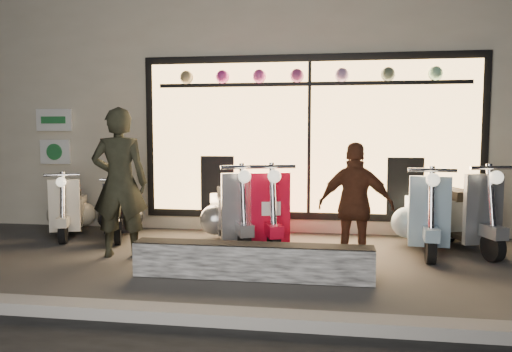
{
  "coord_description": "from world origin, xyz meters",
  "views": [
    {
      "loc": [
        1.15,
        -6.09,
        1.67
      ],
      "look_at": [
        0.14,
        0.6,
        1.05
      ],
      "focal_mm": 35.0,
      "sensor_mm": 36.0,
      "label": 1
    }
  ],
  "objects_px": {
    "scooter_silver": "(232,213)",
    "woman": "(356,206)",
    "man": "(120,183)",
    "graffiti_barrier": "(252,261)",
    "scooter_red": "(262,213)"
  },
  "relations": [
    {
      "from": "scooter_silver",
      "to": "woman",
      "type": "relative_size",
      "value": 1.05
    },
    {
      "from": "man",
      "to": "woman",
      "type": "xyz_separation_m",
      "value": [
        3.04,
        -0.14,
        -0.22
      ]
    },
    {
      "from": "woman",
      "to": "graffiti_barrier",
      "type": "bearing_deg",
      "value": 34.84
    },
    {
      "from": "man",
      "to": "woman",
      "type": "distance_m",
      "value": 3.05
    },
    {
      "from": "graffiti_barrier",
      "to": "scooter_red",
      "type": "bearing_deg",
      "value": 94.19
    },
    {
      "from": "scooter_silver",
      "to": "woman",
      "type": "height_order",
      "value": "woman"
    },
    {
      "from": "scooter_red",
      "to": "graffiti_barrier",
      "type": "bearing_deg",
      "value": -104.39
    },
    {
      "from": "scooter_red",
      "to": "man",
      "type": "bearing_deg",
      "value": -170.76
    },
    {
      "from": "scooter_red",
      "to": "woman",
      "type": "xyz_separation_m",
      "value": [
        1.29,
        -1.07,
        0.29
      ]
    },
    {
      "from": "scooter_red",
      "to": "man",
      "type": "xyz_separation_m",
      "value": [
        -1.76,
        -0.93,
        0.51
      ]
    },
    {
      "from": "graffiti_barrier",
      "to": "scooter_silver",
      "type": "height_order",
      "value": "scooter_silver"
    },
    {
      "from": "man",
      "to": "woman",
      "type": "height_order",
      "value": "man"
    },
    {
      "from": "scooter_silver",
      "to": "scooter_red",
      "type": "distance_m",
      "value": 0.44
    },
    {
      "from": "woman",
      "to": "scooter_silver",
      "type": "bearing_deg",
      "value": -23.69
    },
    {
      "from": "scooter_silver",
      "to": "scooter_red",
      "type": "relative_size",
      "value": 0.98
    }
  ]
}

